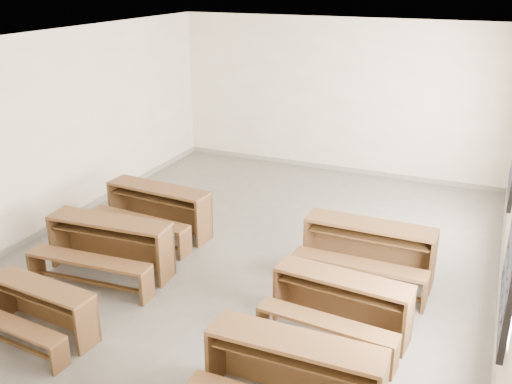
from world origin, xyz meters
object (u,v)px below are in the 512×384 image
at_px(desk_set_4, 340,301).
at_px(desk_set_0, 40,307).
at_px(desk_set_5, 368,247).
at_px(desk_set_2, 157,207).
at_px(desk_set_3, 293,372).
at_px(desk_set_1, 108,243).

bearing_deg(desk_set_4, desk_set_0, -151.36).
height_order(desk_set_4, desk_set_5, desk_set_5).
bearing_deg(desk_set_4, desk_set_2, 161.47).
xyz_separation_m(desk_set_0, desk_set_2, (-0.27, 2.93, 0.09)).
bearing_deg(desk_set_3, desk_set_4, 86.50).
bearing_deg(desk_set_3, desk_set_2, 138.58).
bearing_deg(desk_set_5, desk_set_4, -89.28).
height_order(desk_set_2, desk_set_4, desk_set_2).
xyz_separation_m(desk_set_1, desk_set_3, (3.33, -1.54, -0.01)).
height_order(desk_set_0, desk_set_5, desk_set_5).
relative_size(desk_set_2, desk_set_5, 1.02).
relative_size(desk_set_1, desk_set_3, 1.06).
height_order(desk_set_1, desk_set_4, desk_set_1).
distance_m(desk_set_2, desk_set_5, 3.48).
height_order(desk_set_1, desk_set_2, desk_set_1).
xyz_separation_m(desk_set_2, desk_set_4, (3.49, -1.49, -0.04)).
xyz_separation_m(desk_set_2, desk_set_3, (3.43, -2.93, -0.01)).
distance_m(desk_set_1, desk_set_2, 1.39).
distance_m(desk_set_0, desk_set_4, 3.53).
relative_size(desk_set_4, desk_set_5, 0.94).
xyz_separation_m(desk_set_2, desk_set_5, (3.48, -0.05, 0.01)).
height_order(desk_set_3, desk_set_4, desk_set_3).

